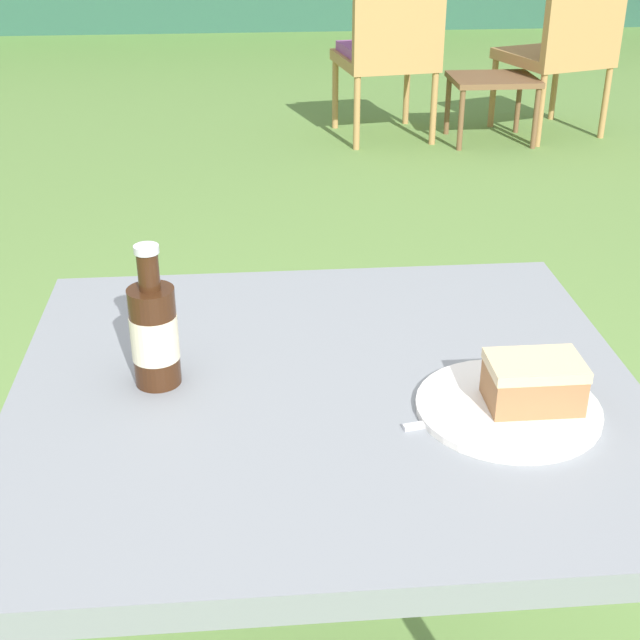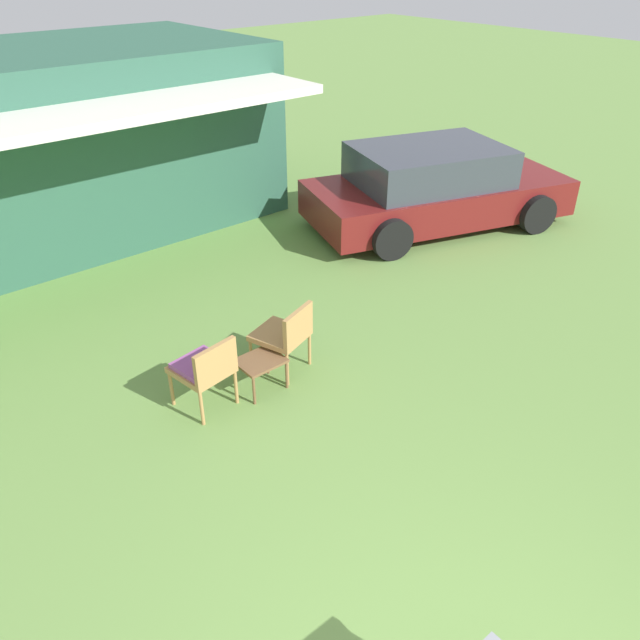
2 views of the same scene
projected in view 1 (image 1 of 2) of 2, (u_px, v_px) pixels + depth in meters
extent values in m
cylinder|color=#B2844C|center=(407.00, 90.00, 5.33)|extent=(0.04, 0.04, 0.40)
cylinder|color=#B2844C|center=(335.00, 94.00, 5.24)|extent=(0.04, 0.04, 0.40)
cylinder|color=#B2844C|center=(434.00, 109.00, 4.93)|extent=(0.04, 0.04, 0.40)
cylinder|color=#B2844C|center=(357.00, 113.00, 4.84)|extent=(0.04, 0.04, 0.40)
cube|color=#B2844C|center=(384.00, 60.00, 4.98)|extent=(0.57, 0.59, 0.06)
cube|color=#B2844C|center=(399.00, 30.00, 4.68)|extent=(0.50, 0.12, 0.34)
cube|color=#995193|center=(385.00, 50.00, 4.96)|extent=(0.51, 0.51, 0.05)
cylinder|color=#B2844C|center=(554.00, 86.00, 5.43)|extent=(0.04, 0.04, 0.40)
cylinder|color=#B2844C|center=(493.00, 93.00, 5.27)|extent=(0.04, 0.04, 0.40)
cylinder|color=#B2844C|center=(605.00, 103.00, 5.05)|extent=(0.04, 0.04, 0.40)
cylinder|color=#B2844C|center=(541.00, 111.00, 4.89)|extent=(0.04, 0.04, 0.40)
cube|color=#B2844C|center=(553.00, 57.00, 5.06)|extent=(0.64, 0.66, 0.06)
cube|color=#B2844C|center=(584.00, 27.00, 4.77)|extent=(0.49, 0.21, 0.34)
cube|color=brown|center=(493.00, 79.00, 4.92)|extent=(0.47, 0.39, 0.03)
cylinder|color=brown|center=(461.00, 120.00, 4.84)|extent=(0.03, 0.03, 0.33)
cylinder|color=brown|center=(536.00, 119.00, 4.87)|extent=(0.03, 0.03, 0.33)
cylinder|color=brown|center=(448.00, 106.00, 5.14)|extent=(0.03, 0.03, 0.33)
cylinder|color=brown|center=(518.00, 104.00, 5.17)|extent=(0.03, 0.03, 0.33)
cube|color=gray|center=(326.00, 397.00, 1.24)|extent=(0.87, 0.79, 0.04)
cylinder|color=gray|center=(103.00, 476.00, 1.69)|extent=(0.04, 0.04, 0.71)
cylinder|color=gray|center=(507.00, 455.00, 1.76)|extent=(0.04, 0.04, 0.71)
cylinder|color=white|center=(508.00, 408.00, 1.17)|extent=(0.24, 0.24, 0.01)
cube|color=#9E6B42|center=(533.00, 387.00, 1.16)|extent=(0.12, 0.08, 0.05)
cube|color=#DBBC89|center=(536.00, 365.00, 1.14)|extent=(0.12, 0.08, 0.01)
cylinder|color=#381E0F|center=(155.00, 337.00, 1.21)|extent=(0.06, 0.06, 0.14)
cylinder|color=#381E0F|center=(148.00, 271.00, 1.16)|extent=(0.03, 0.03, 0.05)
cylinder|color=silver|center=(146.00, 249.00, 1.15)|extent=(0.03, 0.03, 0.01)
cylinder|color=beige|center=(155.00, 337.00, 1.21)|extent=(0.07, 0.07, 0.06)
cube|color=silver|center=(464.00, 418.00, 1.15)|extent=(0.17, 0.04, 0.01)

